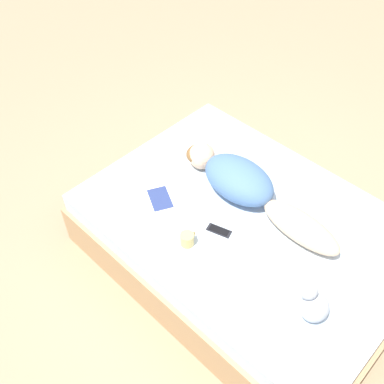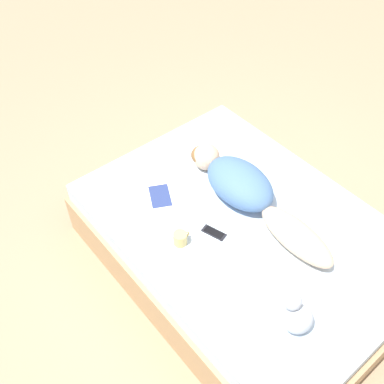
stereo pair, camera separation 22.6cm
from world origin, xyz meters
The scene contains 7 objects.
ground_plane centered at (0.00, 0.00, 0.00)m, with size 12.00×12.00×0.00m, color #9E8466.
bed centered at (0.00, 0.00, 0.24)m, with size 1.54×2.14×0.48m.
person centered at (0.13, 0.13, 0.59)m, with size 0.37×1.28×0.23m.
open_magazine centered at (-0.38, 0.58, 0.49)m, with size 0.50×0.45×0.01m.
coffee_mug centered at (-0.43, 0.14, 0.53)m, with size 0.12×0.09×0.09m.
cell_phone centered at (-0.22, 0.06, 0.49)m, with size 0.11×0.17×0.01m.
plush_toy centered at (-0.30, -0.68, 0.58)m, with size 0.17×0.19×0.23m.
Camera 1 is at (-1.62, -1.05, 2.74)m, focal length 42.00 mm.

